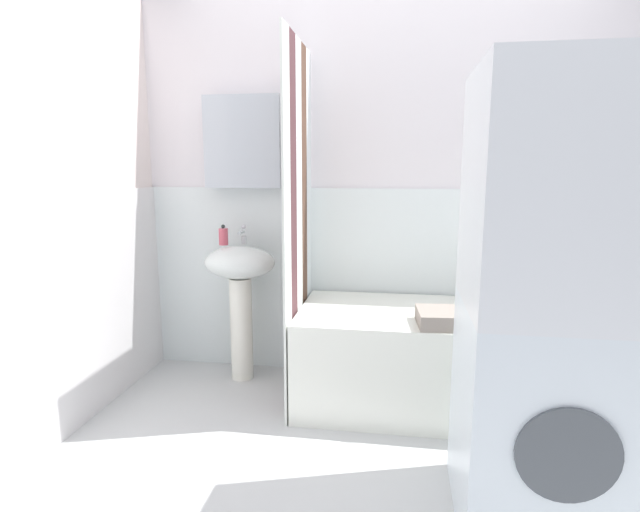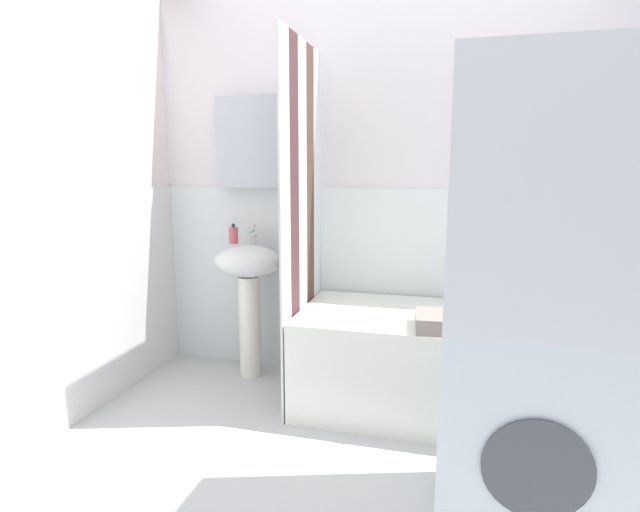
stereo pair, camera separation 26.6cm
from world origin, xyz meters
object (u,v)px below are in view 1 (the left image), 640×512
(conditioner_bottle, at_px, (529,284))
(body_wash_bottle, at_px, (496,285))
(soap_dispenser, at_px, (223,236))
(bathtub, at_px, (425,358))
(washer_dryer_stack, at_px, (548,309))
(sink, at_px, (240,283))
(lotion_bottle, at_px, (510,289))
(towel_folded, at_px, (450,318))

(conditioner_bottle, height_order, body_wash_bottle, conditioner_bottle)
(soap_dispenser, relative_size, bathtub, 0.09)
(body_wash_bottle, bearing_deg, soap_dispenser, -177.47)
(soap_dispenser, height_order, bathtub, soap_dispenser)
(conditioner_bottle, xyz_separation_m, washer_dryer_stack, (-0.23, -1.22, 0.18))
(soap_dispenser, height_order, washer_dryer_stack, washer_dryer_stack)
(sink, distance_m, lotion_bottle, 1.63)
(sink, xyz_separation_m, body_wash_bottle, (1.55, 0.12, 0.01))
(lotion_bottle, height_order, washer_dryer_stack, washer_dryer_stack)
(conditioner_bottle, bearing_deg, soap_dispenser, -177.55)
(soap_dispenser, bearing_deg, sink, -20.74)
(sink, xyz_separation_m, bathtub, (1.13, -0.19, -0.35))
(conditioner_bottle, distance_m, washer_dryer_stack, 1.25)
(bathtub, bearing_deg, towel_folded, -65.61)
(sink, height_order, towel_folded, sink)
(soap_dispenser, relative_size, conditioner_bottle, 0.56)
(body_wash_bottle, xyz_separation_m, towel_folded, (-0.31, -0.53, -0.05))
(soap_dispenser, bearing_deg, washer_dryer_stack, -35.20)
(washer_dryer_stack, bearing_deg, soap_dispenser, 144.80)
(bathtub, bearing_deg, sink, 170.62)
(sink, bearing_deg, lotion_bottle, 4.32)
(soap_dispenser, xyz_separation_m, lotion_bottle, (1.74, 0.08, -0.29))
(body_wash_bottle, bearing_deg, bathtub, -144.13)
(soap_dispenser, height_order, lotion_bottle, soap_dispenser)
(washer_dryer_stack, bearing_deg, conditioner_bottle, 79.27)
(soap_dispenser, distance_m, body_wash_bottle, 1.68)
(sink, relative_size, washer_dryer_stack, 0.51)
(conditioner_bottle, bearing_deg, sink, -175.97)
(bathtub, relative_size, body_wash_bottle, 7.20)
(bathtub, distance_m, washer_dryer_stack, 1.13)
(bathtub, bearing_deg, lotion_bottle, 31.82)
(lotion_bottle, distance_m, towel_folded, 0.67)
(lotion_bottle, bearing_deg, bathtub, -148.18)
(conditioner_bottle, xyz_separation_m, lotion_bottle, (-0.10, 0.00, -0.03))
(sink, distance_m, body_wash_bottle, 1.55)
(lotion_bottle, height_order, towel_folded, lotion_bottle)
(towel_folded, bearing_deg, soap_dispenser, 161.16)
(lotion_bottle, height_order, body_wash_bottle, body_wash_bottle)
(sink, xyz_separation_m, soap_dispenser, (-0.11, 0.04, 0.28))
(soap_dispenser, distance_m, bathtub, 1.41)
(sink, bearing_deg, towel_folded, -18.66)
(soap_dispenser, bearing_deg, bathtub, -10.47)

